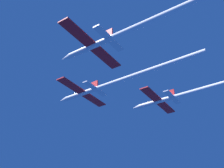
# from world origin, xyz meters

# --- Properties ---
(jet_lead) EXTENTS (17.67, 40.98, 2.93)m
(jet_lead) POSITION_xyz_m (-0.01, -10.01, 0.15)
(jet_lead) COLOR white
(jet_left_wing) EXTENTS (17.67, 45.01, 2.93)m
(jet_left_wing) POSITION_xyz_m (-14.58, -25.93, -0.15)
(jet_left_wing) COLOR white
(jet_right_wing) EXTENTS (17.67, 48.27, 2.93)m
(jet_right_wing) POSITION_xyz_m (14.66, -28.08, -0.20)
(jet_right_wing) COLOR white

